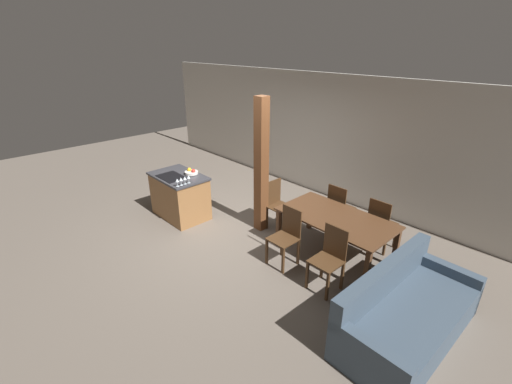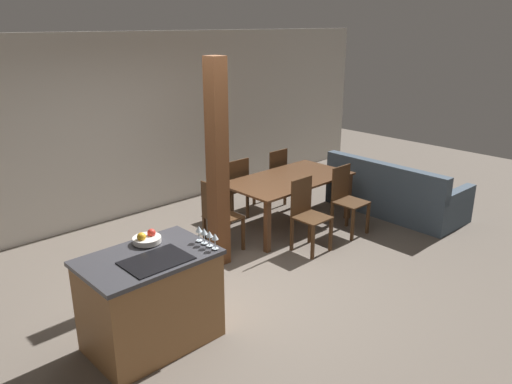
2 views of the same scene
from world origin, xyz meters
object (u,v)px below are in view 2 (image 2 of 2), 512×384
(wine_glass_near, at_px, (215,237))
(dining_chair_far_right, at_px, (273,176))
(kitchen_island, at_px, (151,300))
(dining_chair_far_left, at_px, (234,187))
(dining_chair_near_left, at_px, (308,213))
(dining_chair_head_end, at_px, (219,216))
(fruit_bowl, at_px, (147,239))
(dining_chair_near_right, at_px, (347,199))
(couch, at_px, (394,195))
(dining_table, at_px, (289,184))
(wine_glass_end, at_px, (199,230))
(wine_glass_middle, at_px, (209,235))
(wine_glass_far, at_px, (204,232))
(timber_post, at_px, (217,166))

(wine_glass_near, bearing_deg, dining_chair_far_right, 36.43)
(kitchen_island, bearing_deg, dining_chair_far_left, 35.21)
(dining_chair_near_left, height_order, dining_chair_head_end, same)
(fruit_bowl, relative_size, dining_chair_near_right, 0.28)
(fruit_bowl, relative_size, couch, 0.13)
(dining_chair_near_left, bearing_deg, dining_table, 60.34)
(dining_chair_near_left, bearing_deg, dining_chair_near_right, 0.00)
(fruit_bowl, xyz_separation_m, dining_chair_far_left, (2.42, 1.58, -0.44))
(dining_chair_near_left, bearing_deg, couch, -1.29)
(fruit_bowl, xyz_separation_m, dining_chair_far_right, (3.24, 1.58, -0.44))
(wine_glass_end, height_order, dining_chair_head_end, wine_glass_end)
(wine_glass_near, bearing_deg, wine_glass_middle, 90.00)
(fruit_bowl, distance_m, dining_chair_near_right, 3.27)
(kitchen_island, relative_size, dining_chair_far_right, 1.23)
(dining_chair_near_right, xyz_separation_m, dining_chair_head_end, (-1.70, 0.72, 0.00))
(dining_table, bearing_deg, fruit_bowl, -163.16)
(dining_table, bearing_deg, wine_glass_far, -153.27)
(dining_chair_near_right, relative_size, dining_chair_far_right, 1.00)
(fruit_bowl, xyz_separation_m, dining_chair_head_end, (1.54, 0.86, -0.44))
(wine_glass_far, xyz_separation_m, wine_glass_end, (0.00, 0.08, 0.00))
(wine_glass_near, distance_m, dining_chair_far_left, 2.99)
(fruit_bowl, xyz_separation_m, wine_glass_near, (0.37, -0.54, 0.08))
(wine_glass_near, height_order, dining_chair_far_right, wine_glass_near)
(dining_chair_near_right, bearing_deg, wine_glass_near, -166.80)
(wine_glass_near, distance_m, dining_chair_near_right, 2.99)
(wine_glass_end, relative_size, dining_table, 0.08)
(wine_glass_middle, height_order, timber_post, timber_post)
(wine_glass_far, relative_size, dining_chair_head_end, 0.16)
(wine_glass_middle, bearing_deg, couch, 7.75)
(wine_glass_middle, relative_size, wine_glass_end, 1.00)
(wine_glass_near, xyz_separation_m, dining_chair_far_left, (2.05, 2.12, -0.51))
(dining_table, height_order, dining_chair_near_right, dining_chair_near_right)
(fruit_bowl, distance_m, wine_glass_middle, 0.60)
(fruit_bowl, xyz_separation_m, wine_glass_far, (0.37, -0.38, 0.08))
(dining_chair_far_left, relative_size, dining_chair_head_end, 1.00)
(dining_chair_near_left, height_order, couch, dining_chair_near_left)
(wine_glass_end, xyz_separation_m, dining_chair_near_right, (2.87, 0.44, -0.51))
(kitchen_island, xyz_separation_m, dining_chair_near_left, (2.55, 0.36, 0.05))
(wine_glass_near, height_order, dining_chair_far_left, wine_glass_near)
(fruit_bowl, bearing_deg, wine_glass_middle, -50.91)
(dining_chair_far_left, bearing_deg, wine_glass_far, 43.76)
(wine_glass_near, distance_m, dining_table, 2.85)
(wine_glass_near, bearing_deg, dining_chair_far_left, 45.97)
(dining_chair_far_left, height_order, dining_chair_head_end, same)
(wine_glass_middle, height_order, wine_glass_far, same)
(wine_glass_middle, distance_m, dining_chair_near_right, 2.97)
(wine_glass_end, distance_m, couch, 4.12)
(timber_post, bearing_deg, dining_chair_far_left, 41.95)
(wine_glass_far, height_order, dining_table, wine_glass_far)
(fruit_bowl, bearing_deg, kitchen_island, -121.30)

